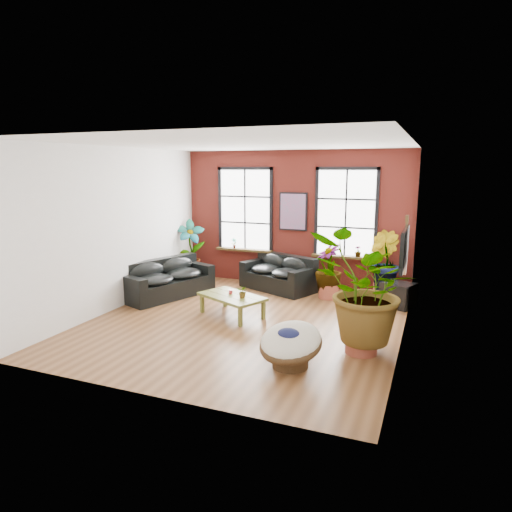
{
  "coord_description": "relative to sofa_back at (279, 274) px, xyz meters",
  "views": [
    {
      "loc": [
        3.44,
        -8.05,
        3.05
      ],
      "look_at": [
        0.0,
        0.6,
        1.25
      ],
      "focal_mm": 32.0,
      "sensor_mm": 36.0,
      "label": 1
    }
  ],
  "objects": [
    {
      "name": "room",
      "position": [
        0.19,
        -2.53,
        1.35
      ],
      "size": [
        6.04,
        6.54,
        3.54
      ],
      "color": "brown",
      "rests_on": "ground"
    },
    {
      "name": "sofa_back",
      "position": [
        0.0,
        0.0,
        0.0
      ],
      "size": [
        2.09,
        1.58,
        0.87
      ],
      "rotation": [
        0.0,
        0.0,
        -0.4
      ],
      "color": "black",
      "rests_on": "ground"
    },
    {
      "name": "sofa_left",
      "position": [
        -2.32,
        -1.6,
        0.01
      ],
      "size": [
        1.64,
        2.4,
        0.88
      ],
      "rotation": [
        0.0,
        0.0,
        1.21
      ],
      "color": "black",
      "rests_on": "ground"
    },
    {
      "name": "coffee_table",
      "position": [
        -0.22,
        -2.39,
        0.0
      ],
      "size": [
        1.59,
        1.29,
        0.53
      ],
      "rotation": [
        0.0,
        0.0,
        -0.43
      ],
      "color": "brown",
      "rests_on": "ground"
    },
    {
      "name": "papasan_chair",
      "position": [
        1.66,
        -4.33,
        -0.01
      ],
      "size": [
        1.16,
        1.17,
        0.74
      ],
      "rotation": [
        0.0,
        0.0,
        -0.2
      ],
      "color": "#442D18",
      "rests_on": "ground"
    },
    {
      "name": "poster",
      "position": [
        0.19,
        0.51,
        1.56
      ],
      "size": [
        0.74,
        0.06,
        0.98
      ],
      "color": "black",
      "rests_on": "room"
    },
    {
      "name": "tv_wall_unit",
      "position": [
        3.12,
        -2.08,
        1.15
      ],
      "size": [
        0.13,
        1.86,
        1.2
      ],
      "color": "black",
      "rests_on": "room"
    },
    {
      "name": "media_box",
      "position": [
        2.95,
        -0.44,
        -0.12
      ],
      "size": [
        0.82,
        0.77,
        0.55
      ],
      "rotation": [
        0.0,
        0.0,
        -0.43
      ],
      "color": "black",
      "rests_on": "ground"
    },
    {
      "name": "pot_back_left",
      "position": [
        -2.54,
        -0.04,
        -0.21
      ],
      "size": [
        0.55,
        0.55,
        0.37
      ],
      "rotation": [
        0.0,
        0.0,
        0.08
      ],
      "color": "#9B4632",
      "rests_on": "ground"
    },
    {
      "name": "pot_back_right",
      "position": [
        2.57,
        0.22,
        -0.21
      ],
      "size": [
        0.6,
        0.6,
        0.35
      ],
      "rotation": [
        0.0,
        0.0,
        0.29
      ],
      "color": "#9B4632",
      "rests_on": "ground"
    },
    {
      "name": "pot_right_wall",
      "position": [
        2.6,
        -3.37,
        -0.19
      ],
      "size": [
        0.53,
        0.53,
        0.39
      ],
      "rotation": [
        0.0,
        0.0,
        -0.0
      ],
      "color": "#9B4632",
      "rests_on": "ground"
    },
    {
      "name": "pot_mid",
      "position": [
        1.35,
        -0.33,
        -0.22
      ],
      "size": [
        0.58,
        0.58,
        0.34
      ],
      "rotation": [
        0.0,
        0.0,
        -0.26
      ],
      "color": "#9B4632",
      "rests_on": "ground"
    },
    {
      "name": "floor_plant_back_left",
      "position": [
        -2.54,
        -0.05,
        0.53
      ],
      "size": [
        0.98,
        0.92,
        1.54
      ],
      "primitive_type": "imported",
      "rotation": [
        0.0,
        0.0,
        0.62
      ],
      "color": "#1A4512",
      "rests_on": "ground"
    },
    {
      "name": "floor_plant_back_right",
      "position": [
        2.54,
        0.21,
        0.48
      ],
      "size": [
        1.0,
        1.02,
        1.45
      ],
      "primitive_type": "imported",
      "rotation": [
        0.0,
        0.0,
        2.27
      ],
      "color": "#1A4512",
      "rests_on": "ground"
    },
    {
      "name": "floor_plant_right_wall",
      "position": [
        2.62,
        -3.37,
        0.7
      ],
      "size": [
        2.19,
        2.22,
        1.87
      ],
      "primitive_type": "imported",
      "rotation": [
        0.0,
        0.0,
        4.04
      ],
      "color": "#1A4512",
      "rests_on": "ground"
    },
    {
      "name": "floor_plant_mid",
      "position": [
        1.33,
        -0.3,
        0.33
      ],
      "size": [
        0.92,
        0.92,
        1.16
      ],
      "primitive_type": "imported",
      "rotation": [
        0.0,
        0.0,
        5.4
      ],
      "color": "#1A4512",
      "rests_on": "ground"
    },
    {
      "name": "table_plant",
      "position": [
        0.06,
        -2.47,
        0.18
      ],
      "size": [
        0.23,
        0.2,
        0.26
      ],
      "primitive_type": "imported",
      "rotation": [
        0.0,
        0.0,
        -0.01
      ],
      "color": "#1A4512",
      "rests_on": "coffee_table"
    },
    {
      "name": "sill_plant_left",
      "position": [
        -1.46,
        0.46,
        0.64
      ],
      "size": [
        0.17,
        0.17,
        0.27
      ],
      "primitive_type": "imported",
      "rotation": [
        0.0,
        0.0,
        0.79
      ],
      "color": "#1A4512",
      "rests_on": "room"
    },
    {
      "name": "sill_plant_right",
      "position": [
        1.89,
        0.46,
        0.64
      ],
      "size": [
        0.19,
        0.19,
        0.27
      ],
      "primitive_type": "imported",
      "rotation": [
        0.0,
        0.0,
        3.49
      ],
      "color": "#1A4512",
      "rests_on": "room"
    }
  ]
}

